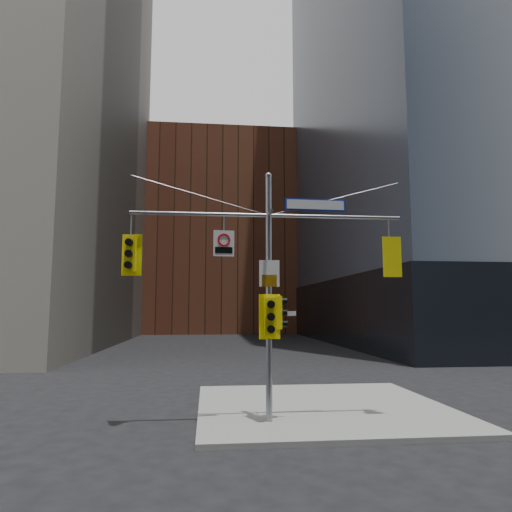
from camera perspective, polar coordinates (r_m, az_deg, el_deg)
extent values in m
plane|color=black|center=(11.66, 3.09, -22.91)|extent=(160.00, 160.00, 0.00)
cube|color=gray|center=(15.84, 8.21, -18.19)|extent=(8.00, 8.00, 0.15)
cube|color=black|center=(52.33, 28.80, -6.10)|extent=(36.40, 36.40, 6.00)
cube|color=brown|center=(69.90, -4.52, 2.24)|extent=(26.00, 20.00, 28.00)
cylinder|color=gray|center=(13.17, 1.62, -5.19)|extent=(0.18, 0.18, 7.20)
sphere|color=gray|center=(13.74, 1.57, 10.00)|extent=(0.20, 0.20, 0.20)
cylinder|color=gray|center=(13.34, -7.00, 5.24)|extent=(4.00, 0.11, 0.11)
cylinder|color=gray|center=(13.85, 9.84, 4.84)|extent=(4.00, 0.11, 0.11)
cylinder|color=gray|center=(13.11, 1.79, 5.40)|extent=(0.10, 0.70, 0.10)
cylinder|color=gray|center=(13.46, -6.97, 7.53)|extent=(4.00, 0.02, 1.12)
cylinder|color=gray|center=(13.97, 9.80, 7.05)|extent=(4.00, 0.02, 1.12)
cube|color=yellow|center=(13.32, -15.43, 0.21)|extent=(0.33, 0.25, 0.96)
cube|color=yellow|center=(13.48, -15.25, 0.13)|extent=(0.57, 0.09, 1.19)
cylinder|color=black|center=(13.19, -15.60, 1.68)|extent=(0.21, 0.17, 0.20)
cylinder|color=black|center=(13.26, -15.52, 1.64)|extent=(0.17, 0.04, 0.17)
cylinder|color=black|center=(13.15, -15.64, 0.30)|extent=(0.21, 0.17, 0.20)
cylinder|color=black|center=(13.22, -15.56, 0.27)|extent=(0.17, 0.04, 0.17)
cylinder|color=black|center=(13.11, -15.68, -1.08)|extent=(0.21, 0.17, 0.20)
cylinder|color=#0CE559|center=(13.18, -15.60, -1.11)|extent=(0.17, 0.04, 0.17)
cube|color=yellow|center=(14.21, 16.37, -0.17)|extent=(0.32, 0.24, 0.97)
cube|color=yellow|center=(14.06, 16.65, -0.10)|extent=(0.57, 0.06, 1.20)
cylinder|color=black|center=(14.41, 16.02, 1.02)|extent=(0.21, 0.16, 0.20)
cylinder|color=black|center=(14.35, 16.14, 1.06)|extent=(0.18, 0.03, 0.18)
cylinder|color=black|center=(14.38, 16.06, -0.26)|extent=(0.21, 0.16, 0.20)
cylinder|color=black|center=(14.31, 16.18, -0.22)|extent=(0.18, 0.03, 0.18)
cylinder|color=black|center=(14.34, 16.10, -1.54)|extent=(0.21, 0.16, 0.20)
cylinder|color=black|center=(14.28, 16.22, -1.51)|extent=(0.18, 0.03, 0.18)
cube|color=yellow|center=(13.21, 2.84, -7.07)|extent=(0.27, 0.34, 0.95)
cylinder|color=black|center=(13.21, 3.62, -5.69)|extent=(0.18, 0.22, 0.20)
cylinder|color=black|center=(13.21, 3.30, -5.69)|extent=(0.05, 0.17, 0.17)
cylinder|color=black|center=(13.21, 3.63, -7.07)|extent=(0.18, 0.22, 0.20)
cylinder|color=black|center=(13.21, 3.31, -7.07)|extent=(0.05, 0.17, 0.17)
cylinder|color=black|center=(13.22, 3.64, -8.44)|extent=(0.18, 0.22, 0.20)
cylinder|color=black|center=(13.22, 3.32, -8.44)|extent=(0.05, 0.17, 0.17)
cube|color=yellow|center=(12.89, 1.79, -7.58)|extent=(0.34, 0.24, 1.02)
cube|color=yellow|center=(13.07, 1.71, -7.57)|extent=(0.61, 0.06, 1.27)
cylinder|color=black|center=(12.70, 1.88, -6.05)|extent=(0.22, 0.16, 0.21)
cylinder|color=black|center=(12.78, 1.84, -6.06)|extent=(0.19, 0.02, 0.19)
cylinder|color=black|center=(12.70, 1.89, -7.59)|extent=(0.22, 0.16, 0.21)
cylinder|color=black|center=(12.78, 1.85, -7.59)|extent=(0.19, 0.02, 0.19)
cylinder|color=black|center=(12.71, 1.89, -9.13)|extent=(0.22, 0.16, 0.21)
cylinder|color=black|center=(12.79, 1.85, -9.12)|extent=(0.19, 0.02, 0.19)
cube|color=#102696|center=(13.78, 7.43, 6.35)|extent=(1.85, 0.10, 0.36)
cube|color=silver|center=(13.75, 7.46, 6.37)|extent=(1.74, 0.07, 0.28)
cube|color=silver|center=(13.17, -4.04, 1.60)|extent=(0.60, 0.10, 0.75)
torus|color=#B20A0A|center=(13.17, -4.03, 2.04)|extent=(0.37, 0.09, 0.37)
cube|color=black|center=(13.13, -4.04, 0.74)|extent=(0.50, 0.07, 0.18)
cube|color=silver|center=(13.09, 1.68, -2.18)|extent=(0.58, 0.08, 0.76)
cube|color=#D88C00|center=(13.06, 1.69, -3.10)|extent=(0.42, 0.05, 0.34)
cube|color=silver|center=(13.24, 3.57, -7.18)|extent=(0.67, 0.09, 0.13)
cube|color=#145926|center=(13.62, 1.37, -8.46)|extent=(0.06, 0.71, 0.14)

